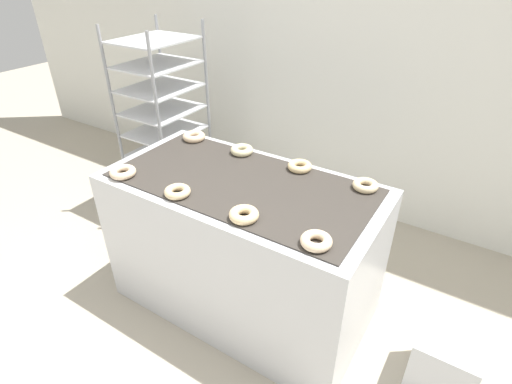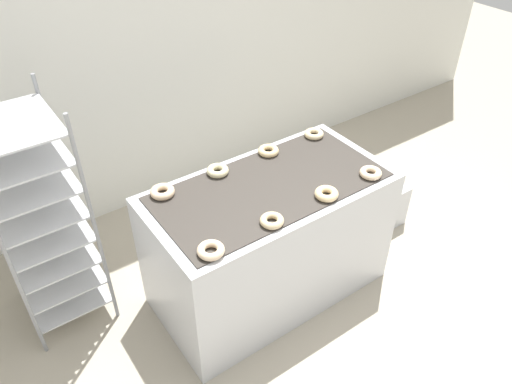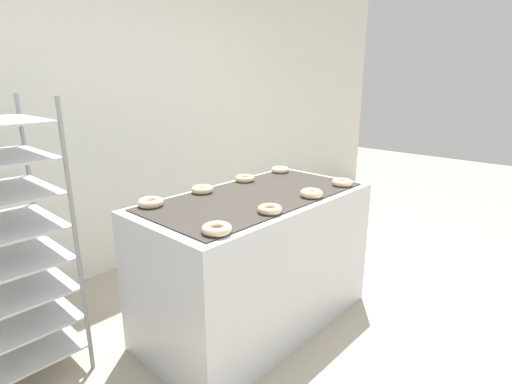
# 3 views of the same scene
# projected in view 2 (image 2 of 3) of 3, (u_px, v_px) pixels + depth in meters

# --- Properties ---
(ground_plane) EXTENTS (14.00, 14.00, 0.00)m
(ground_plane) POSITION_uv_depth(u_px,v_px,m) (328.00, 350.00, 3.17)
(ground_plane) COLOR #B2A893
(wall_back) EXTENTS (8.00, 0.05, 2.80)m
(wall_back) POSITION_uv_depth(u_px,v_px,m) (153.00, 35.00, 3.70)
(wall_back) COLOR silver
(wall_back) RESTS_ON ground_plane
(fryer_machine) EXTENTS (1.54, 0.79, 0.91)m
(fryer_machine) POSITION_uv_depth(u_px,v_px,m) (269.00, 241.00, 3.31)
(fryer_machine) COLOR silver
(fryer_machine) RESTS_ON ground_plane
(baking_rack_cart) EXTENTS (0.51, 0.59, 1.54)m
(baking_rack_cart) POSITION_uv_depth(u_px,v_px,m) (39.00, 218.00, 2.99)
(baking_rack_cart) COLOR gray
(baking_rack_cart) RESTS_ON ground_plane
(glaze_bin) EXTENTS (0.31, 0.30, 0.35)m
(glaze_bin) POSITION_uv_depth(u_px,v_px,m) (382.00, 204.00, 4.06)
(glaze_bin) COLOR silver
(glaze_bin) RESTS_ON ground_plane
(donut_near_left) EXTENTS (0.15, 0.15, 0.04)m
(donut_near_left) POSITION_uv_depth(u_px,v_px,m) (211.00, 250.00, 2.56)
(donut_near_left) COLOR beige
(donut_near_left) RESTS_ON fryer_machine
(donut_near_midleft) EXTENTS (0.14, 0.14, 0.04)m
(donut_near_midleft) POSITION_uv_depth(u_px,v_px,m) (272.00, 221.00, 2.74)
(donut_near_midleft) COLOR beige
(donut_near_midleft) RESTS_ON fryer_machine
(donut_near_midright) EXTENTS (0.14, 0.14, 0.05)m
(donut_near_midright) POSITION_uv_depth(u_px,v_px,m) (326.00, 194.00, 2.93)
(donut_near_midright) COLOR beige
(donut_near_midright) RESTS_ON fryer_machine
(donut_near_right) EXTENTS (0.14, 0.14, 0.04)m
(donut_near_right) POSITION_uv_depth(u_px,v_px,m) (371.00, 173.00, 3.10)
(donut_near_right) COLOR beige
(donut_near_right) RESTS_ON fryer_machine
(donut_far_left) EXTENTS (0.15, 0.15, 0.05)m
(donut_far_left) POSITION_uv_depth(u_px,v_px,m) (162.00, 192.00, 2.95)
(donut_far_left) COLOR beige
(donut_far_left) RESTS_ON fryer_machine
(donut_far_midleft) EXTENTS (0.14, 0.14, 0.04)m
(donut_far_midleft) POSITION_uv_depth(u_px,v_px,m) (218.00, 171.00, 3.12)
(donut_far_midleft) COLOR beige
(donut_far_midleft) RESTS_ON fryer_machine
(donut_far_midright) EXTENTS (0.14, 0.14, 0.04)m
(donut_far_midright) POSITION_uv_depth(u_px,v_px,m) (268.00, 151.00, 3.30)
(donut_far_midright) COLOR beige
(donut_far_midright) RESTS_ON fryer_machine
(donut_far_right) EXTENTS (0.14, 0.14, 0.04)m
(donut_far_right) POSITION_uv_depth(u_px,v_px,m) (314.00, 134.00, 3.48)
(donut_far_right) COLOR beige
(donut_far_right) RESTS_ON fryer_machine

